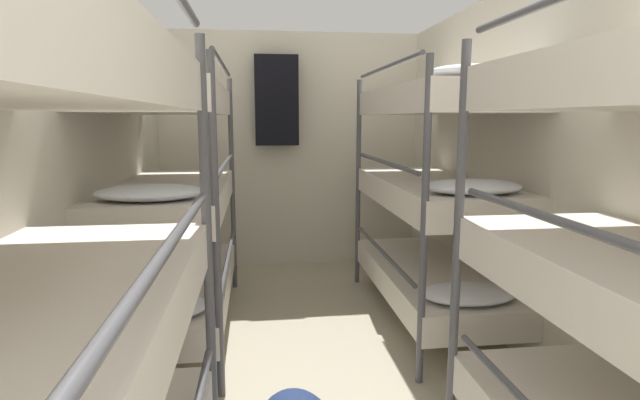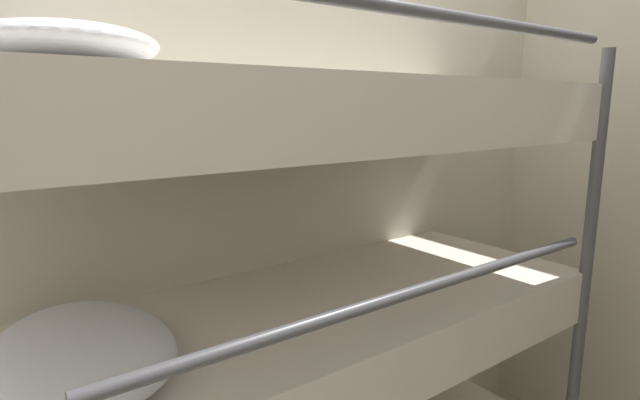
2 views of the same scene
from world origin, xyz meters
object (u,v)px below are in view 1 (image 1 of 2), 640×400
Objects in this scene: bunk_stack_right_far at (434,192)px; hanging_coat at (277,101)px; bunk_stack_left_near at (10,347)px; bunk_stack_left_far at (172,197)px.

hanging_coat is (-1.11, 1.57, 0.73)m from bunk_stack_right_far.
bunk_stack_left_near is 1.00× the size of bunk_stack_left_far.
hanging_coat reaches higher than bunk_stack_left_near.
bunk_stack_right_far is 2.17× the size of hanging_coat.
bunk_stack_right_far is (1.92, 2.36, 0.00)m from bunk_stack_left_near.
bunk_stack_left_far is 1.00× the size of bunk_stack_right_far.
bunk_stack_left_near is at bearing -129.19° from bunk_stack_right_far.
bunk_stack_left_near is at bearing -90.00° from bunk_stack_left_far.
bunk_stack_right_far is at bearing -54.78° from hanging_coat.
hanging_coat is at bearing 78.29° from bunk_stack_left_near.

